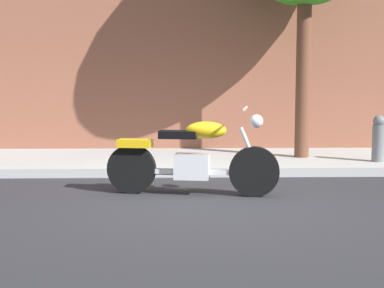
% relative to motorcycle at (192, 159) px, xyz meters
% --- Properties ---
extents(ground_plane, '(60.00, 60.00, 0.00)m').
position_rel_motorcycle_xyz_m(ground_plane, '(0.13, -0.43, -0.47)').
color(ground_plane, '#28282D').
extents(sidewalk, '(18.22, 2.64, 0.14)m').
position_rel_motorcycle_xyz_m(sidewalk, '(0.13, 2.63, -0.40)').
color(sidewalk, '#A9A9A9').
rests_on(sidewalk, ground).
extents(motorcycle, '(2.22, 0.77, 1.14)m').
position_rel_motorcycle_xyz_m(motorcycle, '(0.00, 0.00, 0.00)').
color(motorcycle, black).
rests_on(motorcycle, ground).
extents(fire_hydrant, '(0.20, 0.20, 0.91)m').
position_rel_motorcycle_xyz_m(fire_hydrant, '(3.12, 1.99, -0.01)').
color(fire_hydrant, slate).
rests_on(fire_hydrant, ground).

